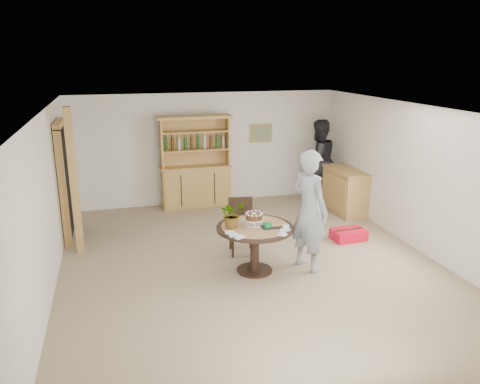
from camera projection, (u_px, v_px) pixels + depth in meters
The scene contains 17 objects.
ground at pixel (249, 263), 7.71m from camera, with size 7.00×7.00×0.00m, color #9D896B.
room_shell at pixel (250, 159), 7.22m from camera, with size 6.04×7.04×2.52m.
doorway at pixel (64, 180), 8.50m from camera, with size 0.13×1.10×2.18m.
pine_post at pixel (74, 182), 7.78m from camera, with size 0.12×0.12×2.50m, color tan.
hutch at pixel (196, 176), 10.44m from camera, with size 1.62×0.54×2.04m.
sideboard at pixel (345, 190), 10.12m from camera, with size 0.54×1.26×0.94m.
dining_table at pixel (255, 235), 7.24m from camera, with size 1.20×1.20×0.76m.
dining_chair at pixel (241, 222), 8.03m from camera, with size 0.47×0.47×0.95m.
birthday_cake at pixel (254, 217), 7.20m from camera, with size 0.30×0.30×0.20m.
flower_vase at pixel (232, 214), 7.09m from camera, with size 0.38×0.33×0.42m, color #3F7233.
gift_tray at pixel (271, 226), 7.12m from camera, with size 0.30×0.20×0.08m.
coffee_cup_a at pixel (286, 227), 7.02m from camera, with size 0.15×0.15×0.09m.
coffee_cup_b at pixel (282, 232), 6.84m from camera, with size 0.15×0.15×0.08m.
napkins at pixel (234, 235), 6.79m from camera, with size 0.24×0.33×0.03m.
teen_boy at pixel (309, 211), 7.26m from camera, with size 0.70×0.46×1.93m, color gray.
adult_person at pixel (318, 161), 10.76m from camera, with size 0.92×0.72×1.90m, color black.
red_suitcase at pixel (348, 235), 8.63m from camera, with size 0.62×0.44×0.21m.
Camera 1 is at (-2.02, -6.77, 3.28)m, focal length 35.00 mm.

